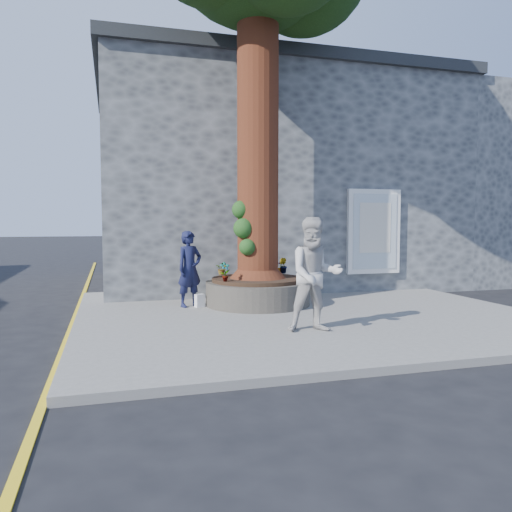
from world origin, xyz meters
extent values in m
plane|color=black|center=(0.00, 0.00, 0.00)|extent=(120.00, 120.00, 0.00)
cube|color=slate|center=(1.50, 1.00, 0.06)|extent=(9.00, 8.00, 0.12)
cube|color=yellow|center=(-3.05, 1.00, 0.00)|extent=(0.10, 30.00, 0.01)
cube|color=#454749|center=(2.50, 7.20, 3.00)|extent=(10.00, 8.00, 6.00)
cube|color=black|center=(2.50, 7.20, 6.15)|extent=(10.30, 8.30, 0.30)
cube|color=white|center=(4.30, 3.14, 1.70)|extent=(1.50, 0.12, 2.20)
cube|color=silver|center=(4.30, 3.08, 1.70)|extent=(1.25, 0.04, 1.95)
cube|color=silver|center=(4.30, 3.06, 1.80)|extent=(0.90, 0.02, 1.30)
cube|color=#454749|center=(10.50, 7.20, 3.00)|extent=(6.00, 8.00, 6.00)
cylinder|color=black|center=(0.80, 2.00, 0.38)|extent=(2.30, 2.30, 0.52)
cylinder|color=black|center=(0.80, 2.00, 0.68)|extent=(2.04, 2.04, 0.08)
cylinder|color=#432010|center=(0.80, 2.00, 4.47)|extent=(0.90, 0.90, 7.50)
cone|color=#432010|center=(0.80, 2.00, 1.07)|extent=(1.24, 1.24, 0.70)
sphere|color=#183A13|center=(0.42, 1.80, 1.82)|extent=(0.44, 0.44, 0.44)
sphere|color=#183A13|center=(0.48, 1.70, 1.42)|extent=(0.36, 0.36, 0.36)
sphere|color=#183A13|center=(0.40, 1.92, 2.22)|extent=(0.40, 0.40, 0.40)
imported|color=#141737|center=(-0.69, 2.17, 0.94)|extent=(0.71, 0.62, 1.64)
imported|color=#B7B3AF|center=(0.96, -0.85, 1.08)|extent=(1.03, 0.86, 1.92)
cube|color=white|center=(-0.50, 2.04, 0.26)|extent=(0.23, 0.19, 0.28)
imported|color=gray|center=(-0.05, 1.54, 0.92)|extent=(0.23, 0.17, 0.41)
imported|color=gray|center=(1.65, 2.74, 0.91)|extent=(0.26, 0.26, 0.37)
imported|color=gray|center=(1.64, 2.85, 0.87)|extent=(0.21, 0.21, 0.29)
imported|color=gray|center=(0.17, 2.85, 0.86)|extent=(0.35, 0.35, 0.29)
camera|label=1|loc=(-2.31, -8.53, 1.98)|focal=35.00mm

